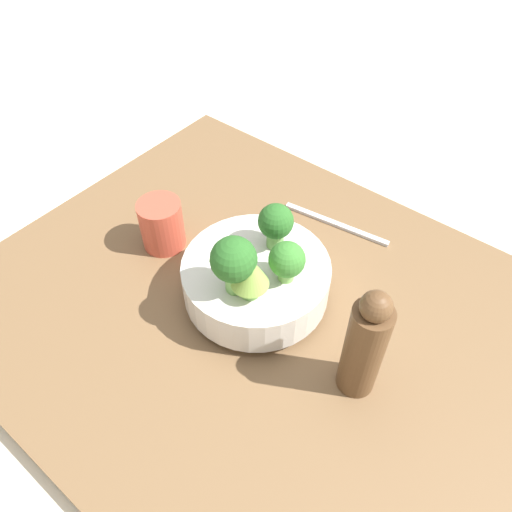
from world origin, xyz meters
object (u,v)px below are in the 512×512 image
(bowl, at_px, (256,279))
(fork, at_px, (336,224))
(cup, at_px, (162,224))
(pepper_mill, at_px, (365,345))

(bowl, bearing_deg, fork, -92.23)
(bowl, bearing_deg, cup, 1.74)
(bowl, height_order, cup, cup)
(cup, distance_m, fork, 0.31)
(bowl, bearing_deg, pepper_mill, 171.48)
(bowl, xyz_separation_m, cup, (0.20, 0.01, 0.00))
(bowl, relative_size, pepper_mill, 1.17)
(fork, bearing_deg, bowl, 87.77)
(pepper_mill, distance_m, fork, 0.32)
(bowl, xyz_separation_m, pepper_mill, (-0.20, 0.03, 0.05))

